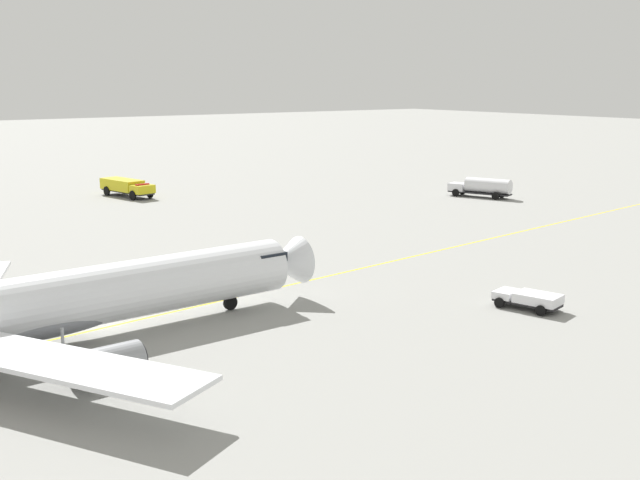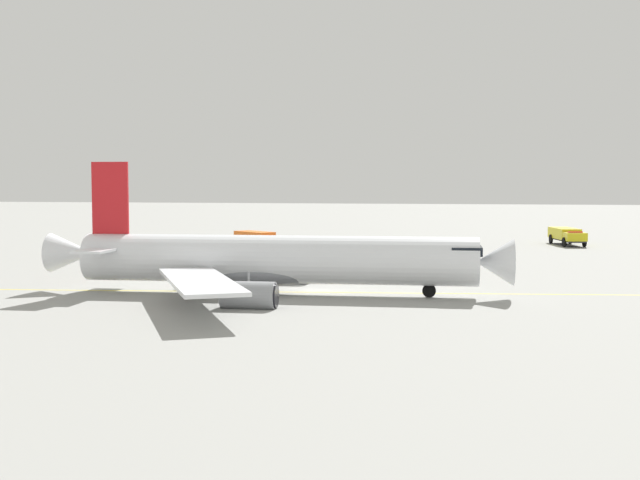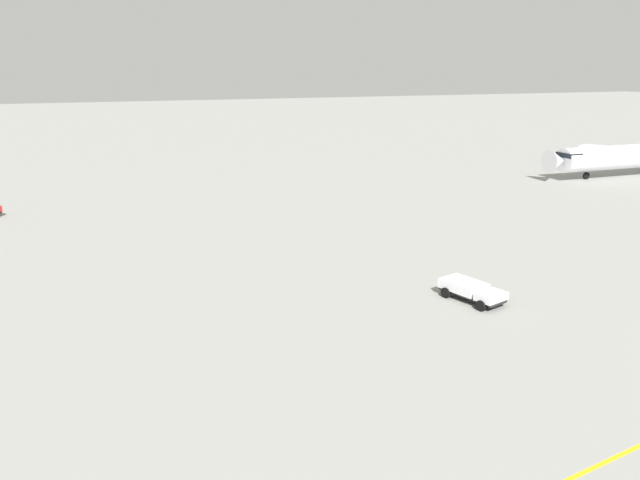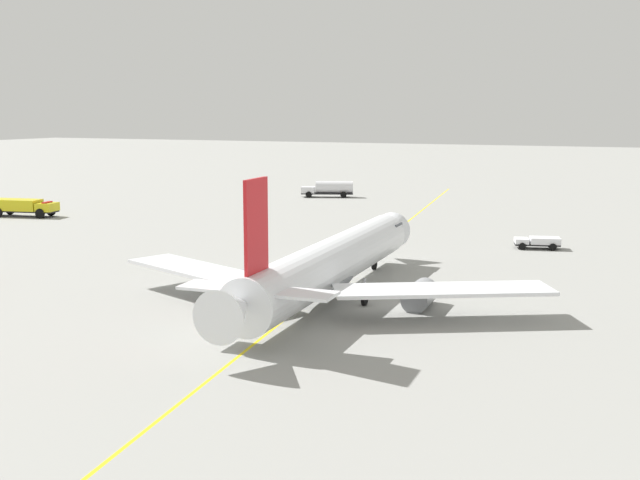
# 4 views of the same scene
# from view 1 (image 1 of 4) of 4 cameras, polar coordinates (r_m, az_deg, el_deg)

# --- Properties ---
(ground_plane) EXTENTS (600.00, 600.00, 0.00)m
(ground_plane) POSITION_cam_1_polar(r_m,az_deg,el_deg) (58.21, -15.62, -6.02)
(ground_plane) COLOR gray
(airliner_main) EXTENTS (36.41, 39.22, 11.16)m
(airliner_main) POSITION_cam_1_polar(r_m,az_deg,el_deg) (54.26, -18.24, -4.44)
(airliner_main) COLOR white
(airliner_main) RESTS_ON ground_plane
(pushback_tug_truck) EXTENTS (5.34, 3.46, 1.30)m
(pushback_tug_truck) POSITION_cam_1_polar(r_m,az_deg,el_deg) (62.16, 14.73, -4.09)
(pushback_tug_truck) COLOR #232326
(pushback_tug_truck) RESTS_ON ground_plane
(fire_tender_truck) EXTENTS (10.49, 4.91, 2.50)m
(fire_tender_truck) POSITION_cam_1_polar(r_m,az_deg,el_deg) (120.94, -13.71, 3.76)
(fire_tender_truck) COLOR #232326
(fire_tender_truck) RESTS_ON ground_plane
(fuel_tanker_truck) EXTENTS (9.48, 5.41, 2.87)m
(fuel_tanker_truck) POSITION_cam_1_polar(r_m,az_deg,el_deg) (119.18, 11.56, 3.77)
(fuel_tanker_truck) COLOR #232326
(fuel_tanker_truck) RESTS_ON ground_plane
(taxiway_centreline) EXTENTS (25.15, 181.66, 0.01)m
(taxiway_centreline) POSITION_cam_1_polar(r_m,az_deg,el_deg) (58.11, -14.81, -6.01)
(taxiway_centreline) COLOR yellow
(taxiway_centreline) RESTS_ON ground_plane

